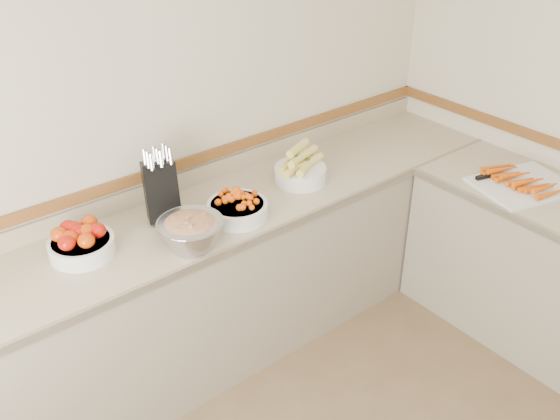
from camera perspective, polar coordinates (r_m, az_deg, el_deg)
back_wall at (r=3.21m, az=-12.34°, el=7.24°), size 4.00×0.00×4.00m
counter_back at (r=3.39m, az=-8.16°, el=-7.63°), size 4.00×0.65×1.08m
knife_block at (r=3.14m, az=-10.83°, el=1.87°), size 0.22×0.24×0.39m
tomato_bowl at (r=2.99m, az=-17.79°, el=-2.78°), size 0.30×0.30×0.15m
cherry_tomato_bowl at (r=3.13m, az=-3.93°, el=0.25°), size 0.31×0.31×0.17m
corn_bowl at (r=3.46m, az=1.86°, el=3.69°), size 0.32×0.29×0.21m
rhubarb_bowl at (r=2.90m, az=-8.17°, el=-1.96°), size 0.31×0.31×0.18m
cutting_board at (r=3.68m, az=21.25°, el=2.37°), size 0.60×0.52×0.07m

